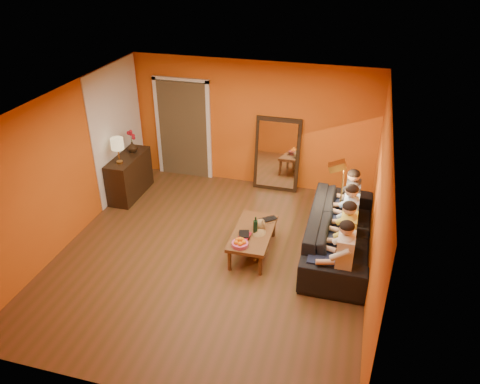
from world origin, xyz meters
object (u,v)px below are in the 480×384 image
(floor_lamp, at_px, (341,202))
(laptop, at_px, (268,221))
(table_lamp, at_px, (118,151))
(coffee_table, at_px, (253,242))
(sideboard, at_px, (130,176))
(person_mid_right, at_px, (349,218))
(tumbler, at_px, (262,226))
(person_far_left, at_px, (344,257))
(wine_bottle, at_px, (255,225))
(person_mid_left, at_px, (347,236))
(person_far_right, at_px, (351,202))
(dog, at_px, (259,238))
(sofa, at_px, (339,232))
(mirror_frame, at_px, (277,154))
(vase, at_px, (132,147))

(floor_lamp, relative_size, laptop, 4.23)
(table_lamp, relative_size, coffee_table, 0.42)
(sideboard, relative_size, person_mid_right, 0.97)
(table_lamp, bearing_deg, tumbler, -15.77)
(floor_lamp, xyz_separation_m, laptop, (-1.14, -0.46, -0.29))
(person_far_left, xyz_separation_m, wine_bottle, (-1.45, 0.53, -0.03))
(table_lamp, xyz_separation_m, person_mid_left, (4.37, -1.00, -0.49))
(table_lamp, distance_m, person_far_left, 4.66)
(tumbler, bearing_deg, person_far_right, 34.50)
(floor_lamp, distance_m, dog, 1.53)
(dog, xyz_separation_m, person_mid_left, (1.39, -0.02, 0.30))
(person_far_left, xyz_separation_m, laptop, (-1.32, 0.93, -0.18))
(table_lamp, height_order, sofa, table_lamp)
(mirror_frame, relative_size, sideboard, 1.29)
(coffee_table, xyz_separation_m, person_far_left, (1.50, -0.58, 0.40))
(dog, distance_m, wine_bottle, 0.28)
(sideboard, xyz_separation_m, dog, (2.98, -1.28, -0.12))
(floor_lamp, xyz_separation_m, vase, (-4.19, 0.70, 0.24))
(sofa, distance_m, person_far_right, 0.70)
(sofa, xyz_separation_m, person_mid_left, (0.13, -0.45, 0.24))
(person_far_right, height_order, laptop, person_far_right)
(person_far_right, bearing_deg, laptop, -151.45)
(mirror_frame, relative_size, person_mid_right, 1.25)
(mirror_frame, xyz_separation_m, wine_bottle, (0.13, -2.39, -0.18))
(sofa, height_order, tumbler, sofa)
(person_far_right, bearing_deg, floor_lamp, -125.05)
(sideboard, xyz_separation_m, floor_lamp, (4.19, -0.45, 0.29))
(laptop, height_order, vase, vase)
(person_mid_left, bearing_deg, wine_bottle, -179.29)
(sideboard, relative_size, tumbler, 12.95)
(table_lamp, height_order, person_far_left, table_lamp)
(tumbler, bearing_deg, person_mid_right, 16.09)
(coffee_table, height_order, vase, vase)
(person_far_right, height_order, tumbler, person_far_right)
(sofa, bearing_deg, tumbler, 103.41)
(laptop, bearing_deg, person_far_right, -10.22)
(floor_lamp, bearing_deg, sofa, -89.99)
(sofa, height_order, coffee_table, sofa)
(mirror_frame, height_order, sideboard, mirror_frame)
(person_mid_right, bearing_deg, wine_bottle, -158.60)
(sofa, height_order, person_far_right, person_far_right)
(sideboard, distance_m, sofa, 4.32)
(sofa, distance_m, person_mid_left, 0.52)
(sofa, xyz_separation_m, person_far_right, (0.13, 0.65, 0.24))
(person_far_left, bearing_deg, laptop, 144.77)
(mirror_frame, distance_m, sideboard, 3.01)
(table_lamp, distance_m, laptop, 3.18)
(mirror_frame, distance_m, floor_lamp, 2.08)
(wine_bottle, bearing_deg, coffee_table, 135.00)
(coffee_table, bearing_deg, person_mid_right, 18.30)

